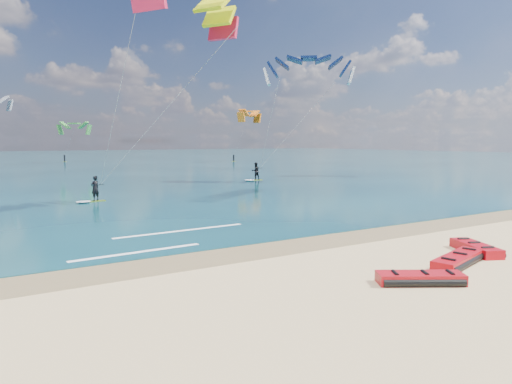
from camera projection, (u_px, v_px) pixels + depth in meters
ground at (67, 181)px, 48.65m from camera, size 320.00×320.00×0.00m
wet_sand_strip at (223, 256)px, 17.10m from camera, size 320.00×2.40×0.01m
sea at (22, 160)px, 103.22m from camera, size 320.00×200.00×0.04m
packed_kite_left at (458, 265)px, 15.88m from camera, size 3.41×1.96×0.41m
packed_kite_mid at (420, 284)px, 13.75m from camera, size 2.94×2.32×0.39m
packed_kite_right at (476, 253)px, 17.58m from camera, size 2.05×2.80×0.42m
kitesurfer_main at (142, 85)px, 29.80m from camera, size 12.30×9.75×15.57m
kitesurfer_far at (285, 107)px, 48.12m from camera, size 12.12×7.58×14.72m
shoreline_foam at (164, 239)px, 19.80m from camera, size 8.82×3.60×0.01m
distant_kites at (70, 137)px, 78.23m from camera, size 65.61×29.05×11.64m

